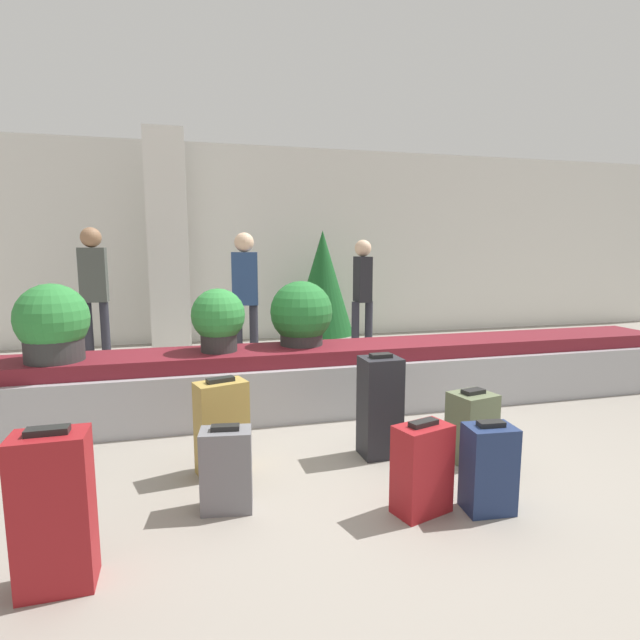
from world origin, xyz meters
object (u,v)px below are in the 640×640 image
at_px(suitcase_2, 472,427).
at_px(decorated_tree, 323,283).
at_px(traveler_1, 245,288).
at_px(suitcase_6, 422,469).
at_px(suitcase_0, 54,511).
at_px(traveler_0, 94,284).
at_px(suitcase_4, 222,427).
at_px(potted_plant_0, 52,324).
at_px(potted_plant_2, 301,315).
at_px(pillar, 168,244).
at_px(potted_plant_1, 218,319).
at_px(traveler_2, 363,288).
at_px(suitcase_5, 380,406).
at_px(suitcase_3, 489,468).
at_px(suitcase_1, 226,469).

height_order(suitcase_2, decorated_tree, decorated_tree).
height_order(suitcase_2, traveler_1, traveler_1).
bearing_deg(suitcase_6, suitcase_2, 22.78).
bearing_deg(suitcase_0, suitcase_2, 14.91).
height_order(suitcase_6, traveler_0, traveler_0).
distance_m(suitcase_4, traveler_0, 3.81).
height_order(potted_plant_0, potted_plant_2, potted_plant_0).
xyz_separation_m(suitcase_0, potted_plant_0, (-0.48, 2.13, 0.56)).
height_order(pillar, potted_plant_1, pillar).
relative_size(suitcase_0, suitcase_4, 1.13).
relative_size(suitcase_6, potted_plant_2, 0.91).
xyz_separation_m(suitcase_4, potted_plant_2, (0.85, 1.28, 0.59)).
bearing_deg(potted_plant_2, traveler_1, 102.16).
distance_m(potted_plant_0, traveler_2, 4.05).
bearing_deg(suitcase_4, potted_plant_2, 39.34).
distance_m(traveler_1, traveler_2, 1.70).
relative_size(potted_plant_1, traveler_1, 0.33).
relative_size(suitcase_5, potted_plant_1, 1.37).
bearing_deg(potted_plant_2, suitcase_0, -125.88).
distance_m(potted_plant_2, traveler_1, 1.70).
relative_size(potted_plant_2, traveler_1, 0.36).
bearing_deg(suitcase_6, suitcase_0, 168.36).
bearing_deg(traveler_1, suitcase_5, -69.76).
height_order(suitcase_3, suitcase_4, suitcase_4).
height_order(suitcase_3, potted_plant_1, potted_plant_1).
relative_size(suitcase_1, traveler_1, 0.30).
xyz_separation_m(traveler_1, traveler_2, (1.67, 0.31, -0.06)).
distance_m(suitcase_5, decorated_tree, 4.34).
bearing_deg(traveler_0, suitcase_0, -81.33).
height_order(potted_plant_2, traveler_2, traveler_2).
bearing_deg(potted_plant_2, suitcase_4, -123.45).
xyz_separation_m(suitcase_3, traveler_1, (-1.00, 3.85, 0.78)).
height_order(suitcase_0, suitcase_5, suitcase_5).
distance_m(suitcase_1, suitcase_6, 1.16).
xyz_separation_m(suitcase_2, traveler_1, (-1.28, 3.21, 0.79)).
xyz_separation_m(potted_plant_0, potted_plant_1, (1.34, 0.05, -0.02)).
bearing_deg(suitcase_2, suitcase_1, 175.13).
bearing_deg(traveler_2, potted_plant_0, -58.01).
distance_m(suitcase_1, potted_plant_1, 1.81).
bearing_deg(suitcase_3, suitcase_4, 153.44).
bearing_deg(suitcase_4, suitcase_6, -54.03).
height_order(suitcase_2, potted_plant_0, potted_plant_0).
distance_m(suitcase_1, suitcase_5, 1.28).
height_order(suitcase_3, traveler_2, traveler_2).
xyz_separation_m(potted_plant_0, potted_plant_2, (2.13, 0.16, -0.02)).
distance_m(suitcase_5, potted_plant_1, 1.70).
bearing_deg(traveler_1, suitcase_4, -92.14).
height_order(suitcase_5, potted_plant_1, potted_plant_1).
distance_m(suitcase_4, traveler_2, 3.96).
xyz_separation_m(traveler_2, decorated_tree, (-0.32, 1.00, 0.01)).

